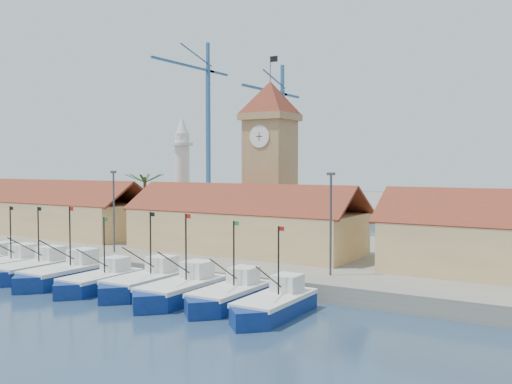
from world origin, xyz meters
The scene contains 19 objects.
ground centered at (0.00, 0.00, 0.00)m, with size 400.00×400.00×0.00m, color #1C344B.
quay centered at (0.00, 24.00, 0.75)m, with size 140.00×32.00×1.50m, color gray.
terminal centered at (0.00, 110.00, 1.00)m, with size 240.00×80.00×2.00m, color gray.
boat_1 centered at (-17.70, 2.20, 0.76)m, with size 3.54×9.70×7.34m.
boat_2 centered at (-13.57, 2.34, 0.77)m, with size 3.59×9.83×7.43m.
boat_3 centered at (-8.93, 2.24, 0.79)m, with size 3.69×10.11×7.65m.
boat_4 centered at (-4.06, 1.97, 0.71)m, with size 3.31×9.07×6.86m.
boat_5 centered at (0.27, 3.20, 0.77)m, with size 3.60×9.85×7.46m.
boat_6 centered at (4.73, 2.51, 0.78)m, with size 3.64×9.98×7.55m.
boat_7 centered at (9.14, 3.08, 0.74)m, with size 3.43×9.41×7.12m.
boat_8 centered at (13.63, 2.32, 0.73)m, with size 3.38×9.27×7.01m.
hall_left centered at (-32.00, 20.00, 3.99)m, with size 31.20×10.13×7.61m.
hall_center centered at (0.00, 20.00, 3.99)m, with size 27.04×10.13×7.61m.
clock_tower centered at (0.00, 26.00, 11.96)m, with size 5.80×5.80×22.70m.
minaret centered at (-15.00, 28.00, 9.73)m, with size 3.00×3.00×16.30m.
palm_tree centered at (-20.00, 26.00, 6.25)m, with size 5.60×5.03×8.39m.
lamp_posts centered at (0.50, 12.00, 6.48)m, with size 80.70×0.25×9.03m.
crane_blue_far centered at (-63.75, 100.40, 26.86)m, with size 1.00×34.51×44.53m.
crane_blue_near centered at (-42.44, 106.69, 22.46)m, with size 1.00×31.09×37.10m.
Camera 1 is at (33.86, -33.92, 11.20)m, focal length 40.00 mm.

